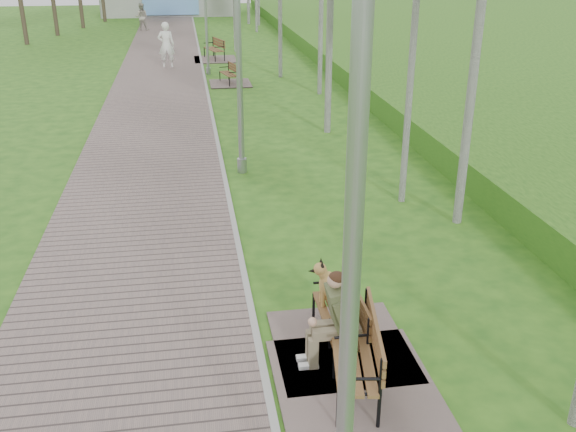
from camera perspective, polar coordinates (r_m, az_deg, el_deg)
name	(u,v)px	position (r m, az deg, el deg)	size (l,w,h in m)	color
walkway	(157,99)	(22.87, -11.53, 10.13)	(3.50, 67.00, 0.04)	#715F5B
kerb	(208,97)	(22.85, -7.08, 10.42)	(0.10, 67.00, 0.05)	#999993
embankment	(551,96)	(24.89, 22.33, 9.87)	(14.00, 70.00, 1.60)	#559426
bench_main	(336,322)	(8.46, 4.25, -9.40)	(1.75, 1.94, 1.52)	#715F5B
bench_second	(353,372)	(7.96, 5.76, -13.60)	(1.91, 2.13, 1.17)	#715F5B
bench_third	(229,80)	(25.13, -5.24, 11.98)	(1.55, 1.72, 0.95)	#715F5B
bench_far	(214,55)	(30.68, -6.57, 14.03)	(1.92, 2.13, 1.18)	#715F5B
lamp_post_near	(350,308)	(4.49, 5.53, -8.12)	(0.22, 0.22, 5.65)	#95979C
lamp_post_second	(239,54)	(14.51, -4.40, 14.16)	(0.23, 0.23, 5.85)	#95979C
lamp_post_third	(206,19)	(26.93, -7.31, 17.00)	(0.18, 0.18, 4.71)	#95979C
pedestrian_near	(166,45)	(28.81, -10.77, 14.70)	(0.70, 0.46, 1.93)	white
pedestrian_far	(142,17)	(42.14, -12.89, 16.87)	(0.79, 0.62, 1.63)	#9E988A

